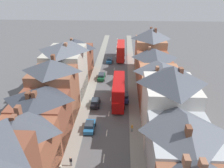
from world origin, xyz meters
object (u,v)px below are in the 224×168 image
(double_decker_bus_mid_street, at_px, (121,51))
(car_parked_left_a, at_px, (125,97))
(car_parked_right_a, at_px, (109,60))
(pedestrian_near_right, at_px, (71,161))
(double_decker_bus_lead, at_px, (119,91))
(pedestrian_mid_left, at_px, (132,128))
(car_near_silver, at_px, (101,76))
(car_parked_left_b, at_px, (95,102))
(car_mid_black, at_px, (90,126))

(double_decker_bus_mid_street, relative_size, car_parked_left_a, 2.57)
(car_parked_right_a, xyz_separation_m, pedestrian_near_right, (-2.73, -43.20, 0.20))
(car_parked_left_a, relative_size, car_parked_right_a, 1.09)
(double_decker_bus_lead, relative_size, pedestrian_mid_left, 6.71)
(double_decker_bus_lead, distance_m, car_near_silver, 12.98)
(double_decker_bus_mid_street, height_order, pedestrian_mid_left, double_decker_bus_mid_street)
(double_decker_bus_mid_street, xyz_separation_m, car_parked_right_a, (-3.59, -3.93, -1.98))
(car_near_silver, distance_m, pedestrian_mid_left, 23.44)
(car_near_silver, relative_size, car_parked_left_b, 1.18)
(car_parked_left_b, bearing_deg, car_parked_right_a, 87.18)
(double_decker_bus_lead, bearing_deg, car_near_silver, 112.43)
(pedestrian_mid_left, bearing_deg, car_parked_left_b, 131.18)
(double_decker_bus_lead, relative_size, pedestrian_near_right, 6.71)
(double_decker_bus_mid_street, height_order, car_parked_left_b, double_decker_bus_mid_street)
(double_decker_bus_lead, xyz_separation_m, double_decker_bus_mid_street, (0.00, 28.56, 0.00))
(double_decker_bus_lead, xyz_separation_m, car_parked_left_b, (-4.89, -1.78, -2.01))
(car_parked_left_a, bearing_deg, pedestrian_mid_left, -83.39)
(double_decker_bus_mid_street, distance_m, car_parked_left_b, 30.80)
(car_parked_left_b, xyz_separation_m, pedestrian_near_right, (-1.43, -16.79, 0.23))
(double_decker_bus_mid_street, xyz_separation_m, car_mid_black, (-4.89, -38.62, -2.01))
(car_parked_left_a, distance_m, car_parked_right_a, 24.26)
(double_decker_bus_mid_street, bearing_deg, car_mid_black, -97.22)
(double_decker_bus_lead, distance_m, car_parked_left_b, 5.58)
(car_parked_left_b, bearing_deg, pedestrian_near_right, -94.88)
(pedestrian_near_right, bearing_deg, car_mid_black, 80.43)
(car_near_silver, height_order, pedestrian_near_right, pedestrian_near_right)
(double_decker_bus_mid_street, distance_m, pedestrian_near_right, 47.58)
(double_decker_bus_lead, bearing_deg, car_parked_right_a, 98.29)
(double_decker_bus_mid_street, bearing_deg, car_near_silver, -106.31)
(car_parked_left_b, relative_size, pedestrian_near_right, 2.39)
(double_decker_bus_lead, bearing_deg, pedestrian_near_right, -108.81)
(pedestrian_mid_left, bearing_deg, pedestrian_near_right, -137.40)
(double_decker_bus_lead, height_order, pedestrian_mid_left, double_decker_bus_lead)
(pedestrian_near_right, distance_m, pedestrian_mid_left, 12.14)
(pedestrian_near_right, xyz_separation_m, pedestrian_mid_left, (8.93, 8.21, 0.00))
(double_decker_bus_mid_street, height_order, pedestrian_near_right, double_decker_bus_mid_street)
(pedestrian_near_right, bearing_deg, car_parked_left_b, 85.12)
(car_parked_left_a, height_order, pedestrian_near_right, pedestrian_near_right)
(car_mid_black, xyz_separation_m, car_parked_left_b, (0.00, 8.28, -0.01))
(double_decker_bus_mid_street, xyz_separation_m, pedestrian_near_right, (-6.33, -47.13, -1.78))
(car_parked_right_a, xyz_separation_m, pedestrian_mid_left, (6.20, -34.98, 0.20))
(car_parked_right_a, bearing_deg, double_decker_bus_lead, -81.71)
(double_decker_bus_lead, relative_size, car_parked_right_a, 2.80)
(car_parked_left_a, bearing_deg, pedestrian_near_right, -111.45)
(car_near_silver, bearing_deg, car_mid_black, -90.00)
(car_near_silver, relative_size, car_mid_black, 1.20)
(pedestrian_near_right, bearing_deg, double_decker_bus_mid_street, 82.36)
(double_decker_bus_mid_street, distance_m, car_mid_black, 38.98)
(car_mid_black, bearing_deg, car_parked_left_a, 60.44)
(car_mid_black, distance_m, pedestrian_mid_left, 7.51)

